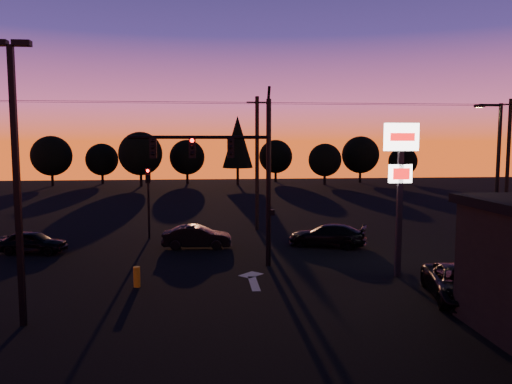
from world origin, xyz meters
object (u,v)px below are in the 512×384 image
Objects in this scene: parking_lot_light at (16,165)px; streetlight at (496,171)px; car_right at (327,235)px; suv_parked at (459,284)px; car_mid at (197,237)px; bollard at (137,277)px; traffic_signal_mast at (235,164)px; car_left at (32,242)px; secondary_signal at (148,193)px; pylon_sign at (401,167)px.

parking_lot_light reaches higher than streetlight.
suv_parked is at bearing 37.09° from car_right.
parking_lot_light reaches higher than car_mid.
bollard is 12.10m from car_right.
car_right is at bearing 36.62° from traffic_signal_mast.
secondary_signal is at bearing -49.64° from car_left.
parking_lot_light is 16.26m from suv_parked.
bollard is at bearing -128.14° from car_left.
streetlight is 1.81× the size of car_right.
suv_parked is at bearing -132.77° from car_mid.
pylon_sign is at bearing 17.23° from parking_lot_light.
traffic_signal_mast is 2.38× the size of car_left.
streetlight is (6.91, 4.00, -0.49)m from pylon_sign.
car_left is at bearing -66.84° from car_right.
bollard is (-11.38, -0.46, -4.49)m from pylon_sign.
secondary_signal reaches higher than car_mid.
pylon_sign reaches higher than secondary_signal.
suv_parked is (1.05, -3.46, -4.28)m from pylon_sign.
bollard is at bearing -166.28° from streetlight.
suv_parked is at bearing -36.16° from traffic_signal_mast.
parking_lot_light is 1.34× the size of pylon_sign.
car_left is at bearing 96.23° from car_mid.
parking_lot_light is 7.04m from bollard.
streetlight is 2.07× the size of car_mid.
secondary_signal is 19.89m from streetlight.
bollard is 0.22× the size of car_mid.
streetlight is at bearing 64.67° from suv_parked.
secondary_signal is 10.75m from bollard.
car_left is 21.29m from suv_parked.
bollard is 9.44m from car_left.
traffic_signal_mast is 14.10m from streetlight.
bollard is at bearing -145.33° from traffic_signal_mast.
streetlight is at bearing -17.56° from secondary_signal.
car_mid is at bearing -69.79° from car_right.
car_right reaches higher than bollard.
pylon_sign is at bearing -19.36° from traffic_signal_mast.
car_mid is (-15.91, 2.92, -3.79)m from streetlight.
secondary_signal is 0.54× the size of streetlight.
traffic_signal_mast is at bearing -153.59° from car_mid.
secondary_signal is 1.13× the size of car_mid.
secondary_signal is at bearing 93.42° from bollard.
traffic_signal_mast is 1.89× the size of suv_parked.
parking_lot_light is 2.01× the size of suv_parked.
streetlight is at bearing 21.65° from parking_lot_light.
car_mid is (-9.00, 6.92, -4.28)m from pylon_sign.
streetlight is (21.41, 8.50, -0.85)m from parking_lot_light.
pylon_sign is 0.85× the size of streetlight.
car_mid is (2.38, 7.39, 0.21)m from bollard.
secondary_signal is 11.20m from car_right.
car_mid reaches higher than car_left.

